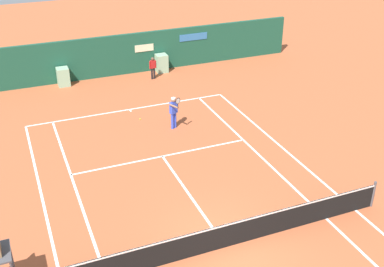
% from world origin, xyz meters
% --- Properties ---
extents(ground_plane, '(80.00, 80.00, 0.01)m').
position_xyz_m(ground_plane, '(-0.00, 0.58, 0.00)').
color(ground_plane, '#B25633').
extents(tennis_net, '(12.10, 0.10, 1.07)m').
position_xyz_m(tennis_net, '(0.00, 0.00, 0.51)').
color(tennis_net, '#4C4C51').
rests_on(tennis_net, ground_plane).
extents(sponsor_back_wall, '(25.00, 1.02, 2.51)m').
position_xyz_m(sponsor_back_wall, '(0.03, 16.96, 1.21)').
color(sponsor_back_wall, '#194C38').
rests_on(sponsor_back_wall, ground_plane).
extents(player_on_baseline, '(0.50, 0.83, 1.85)m').
position_xyz_m(player_on_baseline, '(1.43, 8.76, 0.98)').
color(player_on_baseline, blue).
rests_on(player_on_baseline, ground_plane).
extents(ball_kid_centre_post, '(0.46, 0.21, 1.37)m').
position_xyz_m(ball_kid_centre_post, '(2.56, 15.48, 0.79)').
color(ball_kid_centre_post, black).
rests_on(ball_kid_centre_post, ground_plane).
extents(tennis_ball_by_sideline, '(0.07, 0.07, 0.07)m').
position_xyz_m(tennis_ball_by_sideline, '(0.16, 10.32, 0.03)').
color(tennis_ball_by_sideline, '#CCE033').
rests_on(tennis_ball_by_sideline, ground_plane).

